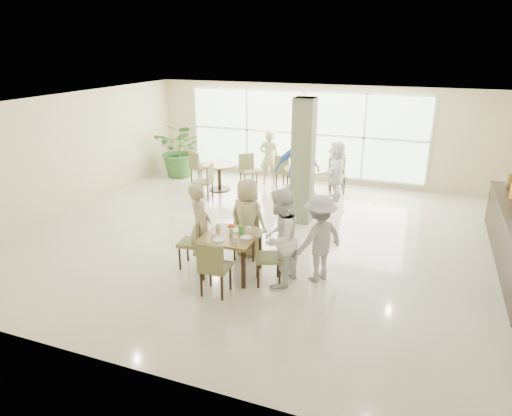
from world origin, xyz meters
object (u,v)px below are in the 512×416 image
(teen_standing, at_px, (319,238))
(adult_b, at_px, (336,170))
(round_table_right, at_px, (306,174))
(adult_standing, at_px, (269,158))
(round_table_left, at_px, (219,170))
(potted_plant, at_px, (181,150))
(teen_right, at_px, (279,238))
(adult_a, at_px, (297,170))
(teen_far, at_px, (247,217))
(teen_left, at_px, (200,226))
(main_table, at_px, (231,240))

(teen_standing, bearing_deg, adult_b, -136.62)
(adult_b, bearing_deg, teen_standing, 2.66)
(round_table_right, relative_size, adult_standing, 0.77)
(round_table_left, height_order, potted_plant, potted_plant)
(round_table_left, bearing_deg, teen_right, -54.28)
(adult_a, relative_size, adult_standing, 1.20)
(teen_far, height_order, teen_right, teen_right)
(teen_left, distance_m, adult_a, 3.88)
(round_table_right, relative_size, adult_a, 0.64)
(adult_a, bearing_deg, adult_b, 25.83)
(adult_a, relative_size, adult_b, 1.21)
(round_table_left, relative_size, teen_far, 0.68)
(round_table_left, bearing_deg, teen_standing, -47.02)
(teen_left, relative_size, teen_far, 1.04)
(teen_left, xyz_separation_m, teen_standing, (2.09, 0.30, -0.03))
(teen_right, distance_m, teen_standing, 0.71)
(main_table, height_order, round_table_right, same)
(main_table, bearing_deg, round_table_left, 117.66)
(round_table_right, distance_m, teen_standing, 4.66)
(potted_plant, bearing_deg, adult_a, -18.92)
(round_table_right, relative_size, teen_standing, 0.79)
(main_table, distance_m, adult_a, 3.89)
(main_table, bearing_deg, adult_a, 89.05)
(adult_standing, bearing_deg, teen_standing, 106.92)
(main_table, distance_m, round_table_left, 5.00)
(adult_a, bearing_deg, potted_plant, 138.04)
(teen_right, height_order, adult_b, teen_right)
(teen_right, xyz_separation_m, adult_b, (-0.04, 4.82, -0.07))
(potted_plant, relative_size, adult_b, 1.07)
(main_table, xyz_separation_m, adult_b, (0.85, 4.79, 0.12))
(round_table_left, relative_size, adult_b, 0.68)
(potted_plant, xyz_separation_m, teen_right, (4.89, -5.31, 0.02))
(main_table, xyz_separation_m, teen_far, (-0.04, 0.85, 0.11))
(adult_b, bearing_deg, teen_far, -17.92)
(main_table, xyz_separation_m, adult_a, (0.06, 3.88, 0.28))
(teen_left, height_order, teen_standing, teen_left)
(adult_a, xyz_separation_m, adult_standing, (-1.28, 1.57, -0.16))
(round_table_left, height_order, round_table_right, same)
(adult_a, xyz_separation_m, adult_b, (0.79, 0.90, -0.17))
(main_table, height_order, adult_a, adult_a)
(round_table_left, relative_size, teen_right, 0.62)
(main_table, height_order, teen_right, teen_right)
(round_table_left, bearing_deg, round_table_right, 9.22)
(teen_far, height_order, adult_standing, adult_standing)
(round_table_left, height_order, teen_standing, teen_standing)
(teen_right, relative_size, adult_b, 1.10)
(main_table, distance_m, teen_left, 0.65)
(round_table_right, height_order, teen_far, teen_far)
(teen_far, relative_size, adult_b, 0.99)
(round_table_right, distance_m, potted_plant, 4.10)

